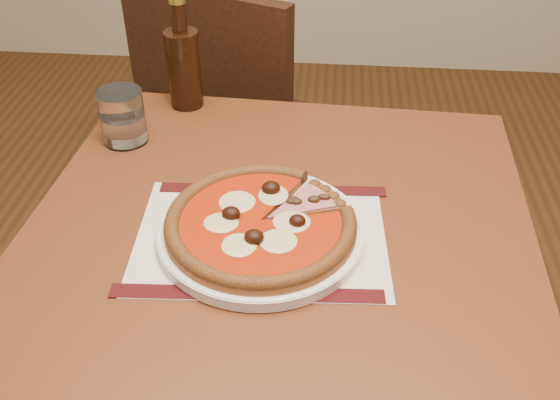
% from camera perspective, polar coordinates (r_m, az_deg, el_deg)
% --- Properties ---
extents(table, '(0.84, 0.84, 0.75)m').
position_cam_1_polar(table, '(1.06, -0.10, -6.33)').
color(table, brown).
rests_on(table, ground).
extents(chair_far, '(0.57, 0.57, 0.92)m').
position_cam_1_polar(chair_far, '(1.69, -4.08, 6.87)').
color(chair_far, black).
rests_on(chair_far, ground).
extents(placemat, '(0.40, 0.30, 0.00)m').
position_cam_1_polar(placemat, '(0.96, -1.75, -3.39)').
color(placemat, silver).
rests_on(placemat, table).
extents(plate, '(0.32, 0.32, 0.02)m').
position_cam_1_polar(plate, '(0.96, -1.76, -2.93)').
color(plate, white).
rests_on(plate, placemat).
extents(pizza, '(0.29, 0.29, 0.04)m').
position_cam_1_polar(pizza, '(0.94, -1.78, -2.03)').
color(pizza, brown).
rests_on(pizza, plate).
extents(ham_slice, '(0.12, 0.11, 0.02)m').
position_cam_1_polar(ham_slice, '(0.99, 2.62, -0.09)').
color(ham_slice, brown).
rests_on(ham_slice, plate).
extents(water_glass, '(0.09, 0.09, 0.10)m').
position_cam_1_polar(water_glass, '(1.20, -14.20, 7.40)').
color(water_glass, white).
rests_on(water_glass, table).
extents(bottle, '(0.07, 0.07, 0.23)m').
position_cam_1_polar(bottle, '(1.29, -8.81, 12.11)').
color(bottle, '#331B0C').
rests_on(bottle, table).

